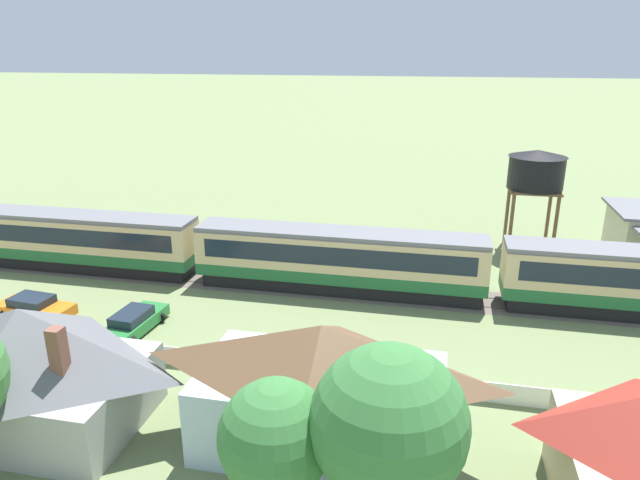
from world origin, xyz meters
name	(u,v)px	position (x,y,z in m)	size (l,w,h in m)	color
ground_plane	(294,281)	(0.00, 0.00, 0.00)	(600.00, 600.00, 0.00)	#707F51
passenger_train	(343,258)	(3.53, -0.79, 2.33)	(59.54, 3.00, 4.20)	#1E6033
railway_track	(242,282)	(-3.55, -0.79, 0.01)	(105.91, 3.60, 0.04)	#665B51
water_tower	(536,171)	(16.74, 10.18, 6.47)	(4.38, 4.38, 8.13)	brown
cottage_grey_roof	(27,364)	(-7.14, -17.55, 2.82)	(10.13, 6.58, 5.42)	#9E9E99
cottage_brown_roof	(321,383)	(5.35, -16.33, 2.79)	(10.58, 5.71, 5.38)	silver
picket_fence_front	(237,363)	(0.12, -12.00, 0.53)	(45.62, 0.06, 1.05)	white
parked_car_green	(133,322)	(-7.16, -9.16, 0.63)	(2.43, 4.92, 1.34)	#287A38
parked_car_orange	(34,307)	(-14.08, -8.57, 0.62)	(4.89, 2.30, 1.30)	orange
yard_tree_1	(276,437)	(5.00, -21.57, 4.14)	(3.65, 3.65, 5.99)	#4C3823
yard_tree_2	(389,423)	(8.44, -21.52, 5.14)	(4.73, 4.73, 7.52)	brown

